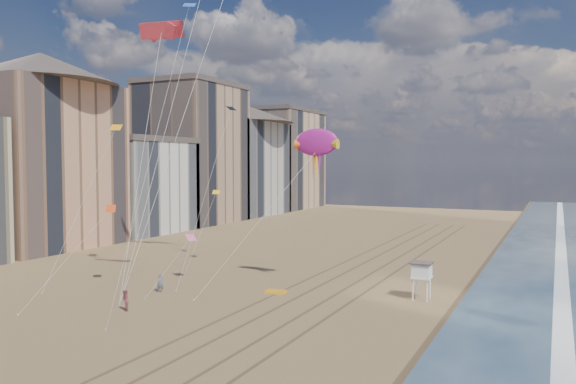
% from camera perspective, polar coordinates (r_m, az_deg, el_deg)
% --- Properties ---
extents(ground, '(260.00, 260.00, 0.00)m').
position_cam_1_polar(ground, '(35.57, -16.77, -17.59)').
color(ground, brown).
rests_on(ground, ground).
extents(wet_sand, '(260.00, 260.00, 0.00)m').
position_cam_1_polar(wet_sand, '(65.72, 22.34, -8.13)').
color(wet_sand, '#42301E').
rests_on(wet_sand, ground).
extents(foam, '(260.00, 260.00, 0.00)m').
position_cam_1_polar(foam, '(65.62, 26.04, -8.23)').
color(foam, white).
rests_on(foam, ground).
extents(tracks, '(7.68, 120.00, 0.01)m').
position_cam_1_polar(tracks, '(59.34, 5.45, -9.10)').
color(tracks, brown).
rests_on(tracks, ground).
extents(buildings, '(34.72, 131.35, 29.00)m').
position_cam_1_polar(buildings, '(113.06, -11.46, 3.51)').
color(buildings, '#C6B284').
rests_on(buildings, ground).
extents(lifeguard_stand, '(1.91, 1.91, 3.44)m').
position_cam_1_polar(lifeguard_stand, '(52.57, 13.43, -7.80)').
color(lifeguard_stand, white).
rests_on(lifeguard_stand, ground).
extents(grounded_kite, '(2.07, 1.47, 0.22)m').
position_cam_1_polar(grounded_kite, '(54.42, -1.26, -10.09)').
color(grounded_kite, '#F9A215').
rests_on(grounded_kite, ground).
extents(show_kite, '(6.38, 4.88, 18.03)m').
position_cam_1_polar(show_kite, '(54.23, 2.90, 5.02)').
color(show_kite, '#9E187A').
rests_on(show_kite, ground).
extents(kite_flyer_a, '(0.76, 0.71, 1.75)m').
position_cam_1_polar(kite_flyer_a, '(55.79, -12.84, -9.04)').
color(kite_flyer_a, '#545B6C').
rests_on(kite_flyer_a, ground).
extents(kite_flyer_b, '(1.12, 1.09, 1.82)m').
position_cam_1_polar(kite_flyer_b, '(49.63, -16.24, -10.55)').
color(kite_flyer_b, '#9A4E58').
rests_on(kite_flyer_b, ground).
extents(small_kites, '(16.49, 17.28, 22.20)m').
position_cam_1_polar(small_kites, '(60.37, -11.78, 4.98)').
color(small_kites, yellow).
rests_on(small_kites, ground).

